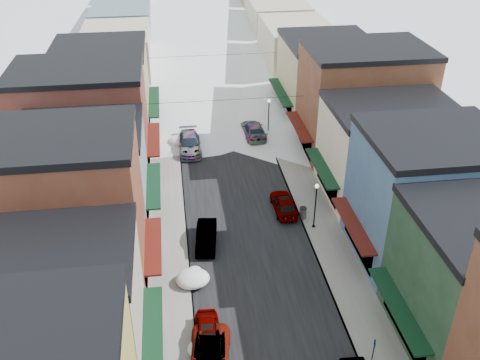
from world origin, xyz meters
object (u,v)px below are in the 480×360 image
object	(u,v)px
trash_can	(303,213)
streetlamp_near	(316,200)
car_silver_sedan	(207,335)
car_dark_hatch	(206,237)
car_white_suv	(210,358)

from	to	relation	value
trash_can	streetlamp_near	xyz separation A→B (m)	(0.62, -1.40, 2.14)
car_silver_sedan	car_dark_hatch	distance (m)	10.58
car_silver_sedan	trash_can	size ratio (longest dim) A/B	3.89
car_white_suv	trash_can	distance (m)	17.66
car_white_suv	streetlamp_near	size ratio (longest dim) A/B	1.27
car_silver_sedan	streetlamp_near	distance (m)	15.50
car_white_suv	car_silver_sedan	xyz separation A→B (m)	(0.00, 1.94, -0.04)
car_silver_sedan	streetlamp_near	world-z (taller)	streetlamp_near
car_silver_sedan	streetlamp_near	xyz separation A→B (m)	(10.12, 11.54, 2.13)
trash_can	streetlamp_near	world-z (taller)	streetlamp_near
car_silver_sedan	trash_can	bearing A→B (deg)	56.92
car_dark_hatch	trash_can	bearing A→B (deg)	22.54
car_silver_sedan	car_dark_hatch	world-z (taller)	car_dark_hatch
car_white_suv	car_dark_hatch	xyz separation A→B (m)	(0.80, 12.49, -0.00)
car_dark_hatch	car_silver_sedan	bearing A→B (deg)	-87.19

